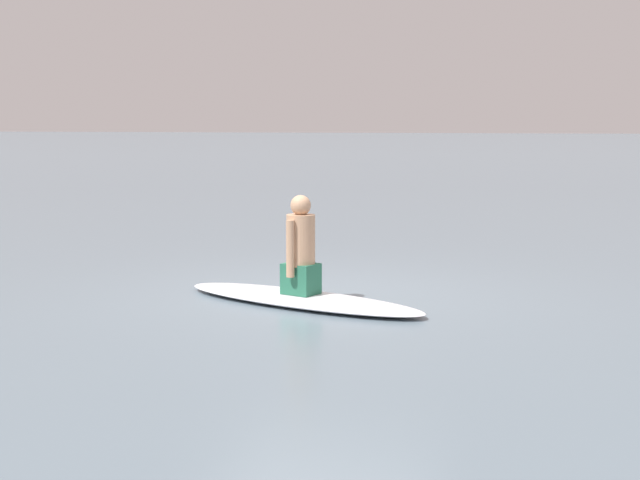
# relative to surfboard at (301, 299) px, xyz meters

# --- Properties ---
(ground_plane) EXTENTS (400.00, 400.00, 0.00)m
(ground_plane) POSITION_rel_surfboard_xyz_m (-0.61, -0.06, -0.05)
(ground_plane) COLOR slate
(surfboard) EXTENTS (1.39, 3.00, 0.10)m
(surfboard) POSITION_rel_surfboard_xyz_m (0.00, 0.00, 0.00)
(surfboard) COLOR white
(surfboard) RESTS_ON ground
(person_paddler) EXTENTS (0.45, 0.39, 1.02)m
(person_paddler) POSITION_rel_surfboard_xyz_m (-0.00, -0.00, 0.51)
(person_paddler) COLOR #26664C
(person_paddler) RESTS_ON surfboard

